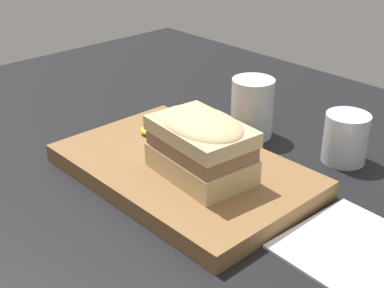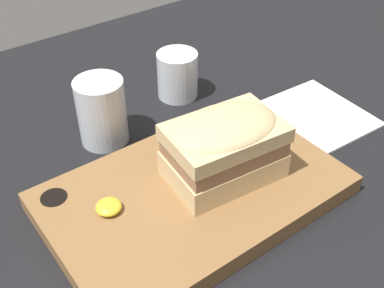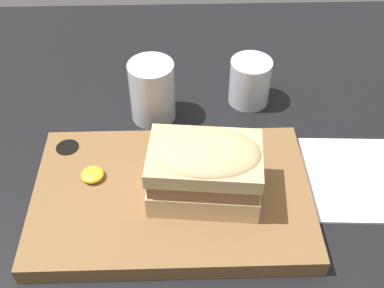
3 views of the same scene
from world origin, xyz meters
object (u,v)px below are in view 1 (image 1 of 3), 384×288
Objects in this scene: serving_board at (183,170)px; water_glass at (252,112)px; sandwich at (204,144)px; wine_glass at (345,141)px; napkin at (356,250)px.

serving_board is 18.97cm from water_glass.
sandwich is 24.50cm from wine_glass.
napkin is at bearing -53.12° from wine_glass.
water_glass is (-2.95, 18.48, 3.08)cm from serving_board.
napkin is (27.14, 3.45, -1.14)cm from serving_board.
wine_glass is (16.11, 3.60, -0.94)cm from water_glass.
sandwich is 0.90× the size of napkin.
water_glass is 1.29× the size of wine_glass.
napkin is at bearing -26.54° from water_glass.
serving_board is 7.99cm from sandwich.
sandwich is (4.91, -0.62, 6.27)cm from serving_board.
wine_glass is 0.47× the size of napkin.
napkin is at bearing 7.25° from serving_board.
wine_glass is at bearing 12.60° from water_glass.
serving_board is at bearing -80.93° from water_glass.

